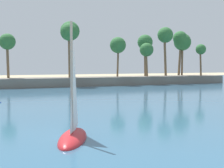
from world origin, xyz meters
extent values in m
cube|color=#33607F|center=(0.00, 52.40, 0.03)|extent=(220.00, 92.27, 0.06)
cube|color=slate|center=(0.00, 58.53, 0.90)|extent=(90.13, 6.00, 1.80)
cylinder|color=brown|center=(26.59, 58.81, 5.47)|extent=(0.58, 0.47, 7.35)
sphere|color=#2D6633|center=(26.59, 58.81, 9.14)|extent=(3.29, 3.29, 3.29)
cylinder|color=brown|center=(39.93, 57.03, 4.78)|extent=(0.76, 0.47, 5.98)
sphere|color=#2D6633|center=(39.93, 57.03, 7.77)|extent=(2.35, 2.35, 2.35)
cylinder|color=brown|center=(19.82, 57.96, 5.06)|extent=(0.49, 0.66, 6.53)
sphere|color=#2D6633|center=(19.82, 57.96, 8.31)|extent=(3.33, 3.33, 3.33)
cylinder|color=brown|center=(36.19, 59.75, 6.07)|extent=(0.79, 1.00, 8.57)
sphere|color=#2D6633|center=(36.19, 59.75, 10.34)|extent=(3.30, 3.30, 3.30)
cylinder|color=brown|center=(9.82, 58.42, 6.33)|extent=(0.93, 0.60, 9.07)
sphere|color=#2D6633|center=(9.82, 58.42, 10.86)|extent=(3.77, 3.77, 3.77)
cylinder|color=brown|center=(-1.75, 60.12, 5.20)|extent=(0.61, 0.60, 6.82)
sphere|color=#2D6633|center=(-1.75, 60.12, 8.60)|extent=(3.02, 3.02, 3.02)
cylinder|color=brown|center=(9.40, 57.48, 6.18)|extent=(0.54, 0.52, 8.76)
sphere|color=#2D6633|center=(9.40, 57.48, 10.56)|extent=(3.37, 3.37, 3.37)
cylinder|color=brown|center=(26.13, 57.26, 4.62)|extent=(0.73, 0.51, 5.67)
sphere|color=#2D6633|center=(26.13, 57.26, 7.45)|extent=(2.91, 2.91, 2.91)
cylinder|color=brown|center=(31.58, 58.71, 6.33)|extent=(1.07, 0.70, 9.07)
sphere|color=#2D6633|center=(31.58, 58.71, 10.85)|extent=(3.46, 3.46, 3.46)
cylinder|color=brown|center=(36.79, 59.70, 5.65)|extent=(0.46, 0.59, 7.71)
sphere|color=#2D6633|center=(36.79, 59.70, 9.50)|extent=(3.97, 3.97, 3.97)
ellipsoid|color=red|center=(-1.69, 14.53, 0.06)|extent=(3.41, 5.18, 1.00)
cylinder|color=gray|center=(-1.80, 14.30, 3.68)|extent=(0.15, 0.15, 6.25)
pyramid|color=white|center=(-1.45, 15.07, 3.22)|extent=(1.06, 2.11, 5.31)
camera|label=1|loc=(-6.53, -3.30, 4.42)|focal=51.67mm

